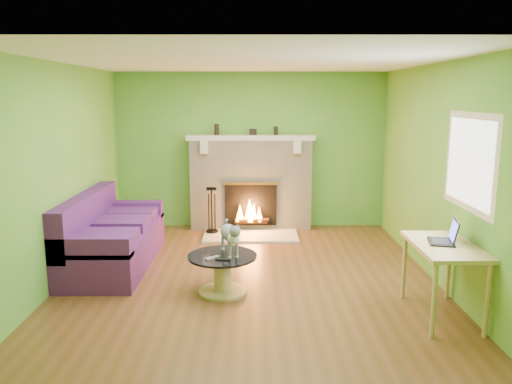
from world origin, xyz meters
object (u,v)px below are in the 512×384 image
coffee_table (223,271)px  desk (444,253)px  cat (229,237)px  sofa (109,238)px

coffee_table → desk: desk is taller
cat → desk: bearing=-34.4°
sofa → desk: sofa is taller
coffee_table → desk: (2.26, -0.63, 0.41)m
coffee_table → sofa: bearing=148.4°
coffee_table → cat: size_ratio=1.22×
coffee_table → desk: bearing=-15.6°
desk → cat: 2.28m
coffee_table → desk: size_ratio=0.76×
sofa → cat: sofa is taller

